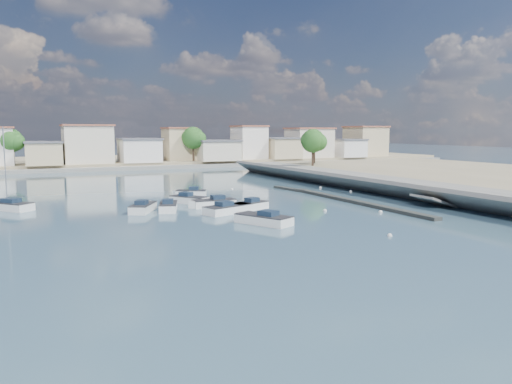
% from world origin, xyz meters
% --- Properties ---
extents(ground, '(400.00, 400.00, 0.00)m').
position_xyz_m(ground, '(0.00, 40.00, 0.00)').
color(ground, '#2D465B').
rests_on(ground, ground).
extents(seawall_walkway, '(5.00, 90.00, 1.80)m').
position_xyz_m(seawall_walkway, '(18.50, 13.00, 0.90)').
color(seawall_walkway, slate).
rests_on(seawall_walkway, ground).
extents(breakwater, '(2.00, 31.02, 0.35)m').
position_xyz_m(breakwater, '(6.90, 12.69, 0.17)').
color(breakwater, black).
rests_on(breakwater, ground).
extents(far_shore_land, '(160.00, 40.00, 1.40)m').
position_xyz_m(far_shore_land, '(0.00, 92.00, 0.70)').
color(far_shore_land, gray).
rests_on(far_shore_land, ground).
extents(far_shore_quay, '(160.00, 2.50, 0.80)m').
position_xyz_m(far_shore_quay, '(0.00, 71.00, 0.40)').
color(far_shore_quay, slate).
rests_on(far_shore_quay, ground).
extents(far_town, '(113.01, 12.80, 8.35)m').
position_xyz_m(far_town, '(10.71, 76.92, 4.93)').
color(far_town, beige).
rests_on(far_town, far_shore_land).
extents(shore_trees, '(74.56, 38.32, 7.92)m').
position_xyz_m(shore_trees, '(8.34, 68.11, 6.22)').
color(shore_trees, '#38281E').
rests_on(shore_trees, ground).
extents(motorboat_a, '(4.25, 5.74, 1.48)m').
position_xyz_m(motorboat_a, '(-8.48, 2.85, 0.38)').
color(motorboat_a, white).
rests_on(motorboat_a, ground).
extents(motorboat_b, '(2.99, 4.86, 1.48)m').
position_xyz_m(motorboat_b, '(-14.07, 13.91, 0.38)').
color(motorboat_b, white).
rests_on(motorboat_b, ground).
extents(motorboat_c, '(5.27, 1.84, 1.48)m').
position_xyz_m(motorboat_c, '(-9.12, 14.17, 0.38)').
color(motorboat_c, white).
rests_on(motorboat_c, ground).
extents(motorboat_d, '(4.88, 3.30, 1.48)m').
position_xyz_m(motorboat_d, '(-6.44, 10.45, 0.38)').
color(motorboat_d, white).
rests_on(motorboat_d, ground).
extents(motorboat_e, '(3.74, 4.86, 1.48)m').
position_xyz_m(motorboat_e, '(-16.59, 14.32, 0.38)').
color(motorboat_e, white).
rests_on(motorboat_e, ground).
extents(motorboat_f, '(4.16, 3.04, 1.48)m').
position_xyz_m(motorboat_f, '(-8.68, 23.77, 0.38)').
color(motorboat_f, white).
rests_on(motorboat_f, ground).
extents(motorboat_g, '(4.03, 4.80, 1.48)m').
position_xyz_m(motorboat_g, '(-10.39, 17.76, 0.38)').
color(motorboat_g, white).
rests_on(motorboat_g, ground).
extents(motorboat_h, '(5.83, 3.76, 1.48)m').
position_xyz_m(motorboat_h, '(-8.77, 9.61, 0.38)').
color(motorboat_h, white).
rests_on(motorboat_h, ground).
extents(sailboat, '(5.39, 5.87, 9.00)m').
position_xyz_m(sailboat, '(-29.71, 21.66, 0.41)').
color(sailboat, white).
rests_on(sailboat, ground).
extents(mooring_buoys, '(14.97, 35.07, 0.40)m').
position_xyz_m(mooring_buoys, '(4.65, 12.51, 0.05)').
color(mooring_buoys, silver).
rests_on(mooring_buoys, ground).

